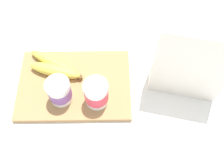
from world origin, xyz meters
TOP-DOWN VIEW (x-y plane):
  - ground_plane at (0.00, 0.00)m, footprint 2.40×2.40m
  - cutting_board at (0.00, 0.00)m, footprint 0.34×0.24m
  - cereal_box at (-0.33, 0.00)m, footprint 0.21×0.12m
  - yogurt_cup_front at (-0.07, 0.06)m, footprint 0.07×0.07m
  - yogurt_cup_back at (0.03, 0.05)m, footprint 0.07×0.07m
  - banana_bunch at (0.06, -0.05)m, footprint 0.18×0.13m

SIDE VIEW (x-z plane):
  - ground_plane at x=0.00m, z-range 0.00..0.00m
  - cutting_board at x=0.00m, z-range 0.00..0.02m
  - banana_bunch at x=0.06m, z-range 0.02..0.06m
  - yogurt_cup_back at x=0.03m, z-range 0.02..0.10m
  - yogurt_cup_front at x=-0.07m, z-range 0.02..0.11m
  - cereal_box at x=-0.33m, z-range 0.00..0.28m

